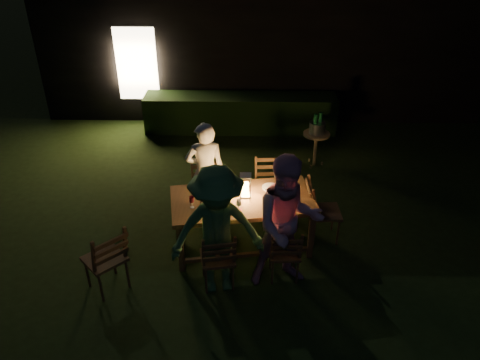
{
  "coord_description": "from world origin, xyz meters",
  "views": [
    {
      "loc": [
        -0.3,
        -5.91,
        4.46
      ],
      "look_at": [
        -0.42,
        -0.13,
        0.99
      ],
      "focal_mm": 35.0,
      "sensor_mm": 36.0,
      "label": 1
    }
  ],
  "objects_px": {
    "chair_spare": "(107,269)",
    "bottle_bucket_a": "(315,126)",
    "side_table": "(316,137)",
    "person_house_side": "(206,172)",
    "person_opp_left": "(217,232)",
    "ice_bucket": "(317,128)",
    "lantern": "(246,187)",
    "chair_near_left": "(218,267)",
    "chair_far_left": "(207,204)",
    "person_opp_right": "(288,223)",
    "dining_table": "(243,203)",
    "bottle_bucket_b": "(320,125)",
    "bottle_table": "(225,192)",
    "chair_far_right": "(268,198)",
    "chair_near_right": "(284,261)",
    "chair_end": "(323,221)"
  },
  "relations": [
    {
      "from": "bottle_bucket_b",
      "to": "bottle_bucket_a",
      "type": "bearing_deg",
      "value": -141.34
    },
    {
      "from": "bottle_bucket_b",
      "to": "chair_near_left",
      "type": "bearing_deg",
      "value": -116.83
    },
    {
      "from": "chair_far_left",
      "to": "bottle_bucket_b",
      "type": "xyz_separation_m",
      "value": [
        1.99,
        1.88,
        0.55
      ]
    },
    {
      "from": "chair_near_left",
      "to": "bottle_bucket_a",
      "type": "height_order",
      "value": "bottle_bucket_a"
    },
    {
      "from": "chair_far_left",
      "to": "chair_spare",
      "type": "bearing_deg",
      "value": 41.5
    },
    {
      "from": "chair_near_left",
      "to": "bottle_table",
      "type": "height_order",
      "value": "bottle_table"
    },
    {
      "from": "bottle_table",
      "to": "bottle_bucket_a",
      "type": "xyz_separation_m",
      "value": [
        1.56,
        2.52,
        -0.14
      ]
    },
    {
      "from": "chair_near_right",
      "to": "person_house_side",
      "type": "height_order",
      "value": "person_house_side"
    },
    {
      "from": "chair_far_left",
      "to": "person_opp_left",
      "type": "xyz_separation_m",
      "value": [
        0.28,
        -1.56,
        0.63
      ]
    },
    {
      "from": "person_opp_left",
      "to": "bottle_bucket_b",
      "type": "distance_m",
      "value": 3.85
    },
    {
      "from": "chair_far_left",
      "to": "chair_far_right",
      "type": "distance_m",
      "value": 1.0
    },
    {
      "from": "lantern",
      "to": "bottle_bucket_a",
      "type": "relative_size",
      "value": 1.09
    },
    {
      "from": "person_opp_right",
      "to": "person_house_side",
      "type": "bearing_deg",
      "value": 118.76
    },
    {
      "from": "chair_spare",
      "to": "person_house_side",
      "type": "bearing_deg",
      "value": 11.33
    },
    {
      "from": "chair_far_left",
      "to": "bottle_bucket_a",
      "type": "distance_m",
      "value": 2.67
    },
    {
      "from": "chair_far_right",
      "to": "ice_bucket",
      "type": "distance_m",
      "value": 1.98
    },
    {
      "from": "chair_spare",
      "to": "bottle_bucket_a",
      "type": "relative_size",
      "value": 3.32
    },
    {
      "from": "chair_far_left",
      "to": "person_house_side",
      "type": "distance_m",
      "value": 0.55
    },
    {
      "from": "chair_near_left",
      "to": "chair_spare",
      "type": "distance_m",
      "value": 1.45
    },
    {
      "from": "dining_table",
      "to": "chair_near_left",
      "type": "relative_size",
      "value": 2.22
    },
    {
      "from": "chair_spare",
      "to": "chair_near_right",
      "type": "bearing_deg",
      "value": -37.37
    },
    {
      "from": "dining_table",
      "to": "chair_far_right",
      "type": "height_order",
      "value": "chair_far_right"
    },
    {
      "from": "person_opp_right",
      "to": "ice_bucket",
      "type": "distance_m",
      "value": 3.34
    },
    {
      "from": "chair_near_right",
      "to": "chair_near_left",
      "type": "bearing_deg",
      "value": -171.92
    },
    {
      "from": "chair_near_right",
      "to": "chair_spare",
      "type": "xyz_separation_m",
      "value": [
        -2.33,
        -0.26,
        0.05
      ]
    },
    {
      "from": "chair_spare",
      "to": "lantern",
      "type": "height_order",
      "value": "lantern"
    },
    {
      "from": "chair_near_right",
      "to": "chair_end",
      "type": "bearing_deg",
      "value": 52.61
    },
    {
      "from": "person_opp_right",
      "to": "side_table",
      "type": "relative_size",
      "value": 2.78
    },
    {
      "from": "chair_end",
      "to": "ice_bucket",
      "type": "xyz_separation_m",
      "value": [
        0.15,
        2.3,
        0.48
      ]
    },
    {
      "from": "dining_table",
      "to": "bottle_bucket_b",
      "type": "relative_size",
      "value": 6.74
    },
    {
      "from": "lantern",
      "to": "ice_bucket",
      "type": "xyz_separation_m",
      "value": [
        1.32,
        2.46,
        -0.2
      ]
    },
    {
      "from": "chair_far_left",
      "to": "chair_spare",
      "type": "xyz_separation_m",
      "value": [
        -1.17,
        -1.62,
        0.03
      ]
    },
    {
      "from": "person_house_side",
      "to": "ice_bucket",
      "type": "bearing_deg",
      "value": -147.47
    },
    {
      "from": "person_house_side",
      "to": "bottle_bucket_b",
      "type": "xyz_separation_m",
      "value": [
        2.0,
        1.83,
        0.0
      ]
    },
    {
      "from": "bottle_table",
      "to": "bottle_bucket_b",
      "type": "height_order",
      "value": "bottle_table"
    },
    {
      "from": "person_house_side",
      "to": "person_opp_left",
      "type": "distance_m",
      "value": 1.64
    },
    {
      "from": "person_opp_left",
      "to": "lantern",
      "type": "distance_m",
      "value": 1.01
    },
    {
      "from": "lantern",
      "to": "bottle_bucket_b",
      "type": "distance_m",
      "value": 2.86
    },
    {
      "from": "bottle_bucket_a",
      "to": "chair_far_right",
      "type": "bearing_deg",
      "value": -119.01
    },
    {
      "from": "side_table",
      "to": "bottle_bucket_a",
      "type": "bearing_deg",
      "value": -141.34
    },
    {
      "from": "dining_table",
      "to": "side_table",
      "type": "xyz_separation_m",
      "value": [
        1.36,
        2.52,
        -0.15
      ]
    },
    {
      "from": "chair_near_left",
      "to": "person_opp_left",
      "type": "bearing_deg",
      "value": -91.36
    },
    {
      "from": "chair_end",
      "to": "chair_spare",
      "type": "relative_size",
      "value": 0.97
    },
    {
      "from": "dining_table",
      "to": "person_opp_right",
      "type": "relative_size",
      "value": 1.14
    },
    {
      "from": "chair_near_left",
      "to": "chair_far_left",
      "type": "relative_size",
      "value": 1.02
    },
    {
      "from": "bottle_table",
      "to": "ice_bucket",
      "type": "distance_m",
      "value": 3.03
    },
    {
      "from": "person_house_side",
      "to": "bottle_table",
      "type": "distance_m",
      "value": 0.86
    },
    {
      "from": "chair_spare",
      "to": "side_table",
      "type": "distance_m",
      "value": 4.66
    },
    {
      "from": "dining_table",
      "to": "person_house_side",
      "type": "relative_size",
      "value": 1.29
    },
    {
      "from": "chair_near_left",
      "to": "side_table",
      "type": "relative_size",
      "value": 1.43
    }
  ]
}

